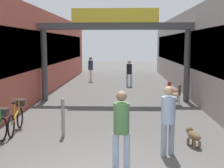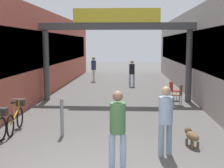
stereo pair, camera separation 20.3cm
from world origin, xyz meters
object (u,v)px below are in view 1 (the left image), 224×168
Objects in this scene: pedestrian_carrying_crate at (129,71)px; dog_on_leash at (193,135)px; pedestrian_companion at (121,125)px; pedestrian_with_dog at (168,116)px; bicycle_orange_second at (17,118)px; cafe_chair_wood_nearer at (177,93)px; bollard_post_metal at (63,117)px; pedestrian_elderly_walking at (91,67)px; cafe_chair_red_farther at (171,89)px.

dog_on_leash is at bearing -82.68° from pedestrian_carrying_crate.
pedestrian_with_dog is at bearing 38.46° from pedestrian_companion.
pedestrian_companion is 4.27m from bicycle_orange_second.
pedestrian_carrying_crate is 11.04m from bicycle_orange_second.
pedestrian_companion is 2.56× the size of dog_on_leash.
cafe_chair_wood_nearer is at bearing 78.41° from pedestrian_with_dog.
pedestrian_carrying_crate is 1.49× the size of bollard_post_metal.
cafe_chair_wood_nearer is at bearing 84.67° from dog_on_leash.
pedestrian_elderly_walking is at bearing 137.33° from pedestrian_carrying_crate.
pedestrian_companion is 1.02× the size of pedestrian_carrying_crate.
dog_on_leash is (1.88, 1.58, -0.69)m from pedestrian_companion.
pedestrian_elderly_walking is 12.96m from bicycle_orange_second.
pedestrian_carrying_crate is at bearing 88.27° from pedestrian_companion.
cafe_chair_red_farther is (1.92, -4.86, -0.42)m from pedestrian_carrying_crate.
bicycle_orange_second is 1.50× the size of bollard_post_metal.
bicycle_orange_second is at bearing -134.96° from cafe_chair_red_farther.
bollard_post_metal is at bearing -100.99° from pedestrian_carrying_crate.
cafe_chair_wood_nearer is (1.29, 6.28, -0.43)m from pedestrian_with_dog.
pedestrian_carrying_crate is 6.33m from cafe_chair_wood_nearer.
pedestrian_with_dog is at bearing -137.78° from dog_on_leash.
dog_on_leash is at bearing -12.79° from bicycle_orange_second.
dog_on_leash is 0.40× the size of bicycle_orange_second.
pedestrian_with_dog is 1.43m from pedestrian_companion.
bicycle_orange_second is 1.59m from bollard_post_metal.
bicycle_orange_second is at bearing 139.65° from pedestrian_companion.
pedestrian_with_dog is 3.19m from bollard_post_metal.
pedestrian_elderly_walking is at bearing 106.60° from dog_on_leash.
bicycle_orange_second is at bearing -109.21° from pedestrian_carrying_crate.
bollard_post_metal is at bearing -87.42° from pedestrian_elderly_walking.
cafe_chair_red_farther is at bearing 80.80° from pedestrian_with_dog.
cafe_chair_wood_nearer is (0.52, 5.59, 0.25)m from dog_on_leash.
bollard_post_metal reaches higher than cafe_chair_wood_nearer.
dog_on_leash is at bearing -73.40° from pedestrian_elderly_walking.
pedestrian_elderly_walking is 1.99× the size of cafe_chair_red_farther.
bicycle_orange_second is at bearing 167.21° from dog_on_leash.
pedestrian_companion is 7.58m from cafe_chair_wood_nearer.
pedestrian_elderly_walking is 2.65× the size of dog_on_leash.
pedestrian_with_dog reaches higher than bollard_post_metal.
dog_on_leash is at bearing 42.22° from pedestrian_with_dog.
pedestrian_carrying_crate is at bearing 79.01° from bollard_post_metal.
bicycle_orange_second is 1.90× the size of cafe_chair_red_farther.
pedestrian_companion is at bearing -81.60° from pedestrian_elderly_walking.
cafe_chair_red_farther is (-0.09, 1.13, 0.00)m from cafe_chair_wood_nearer.
dog_on_leash is 3.68m from bollard_post_metal.
pedestrian_elderly_walking reaches higher than bollard_post_metal.
bicycle_orange_second is at bearing -141.86° from cafe_chair_wood_nearer.
cafe_chair_red_farther reaches higher than dog_on_leash.
cafe_chair_red_farther is (0.43, 6.72, 0.25)m from dog_on_leash.
pedestrian_elderly_walking is 8.70m from cafe_chair_red_farther.
bollard_post_metal is 1.27× the size of cafe_chair_red_farther.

